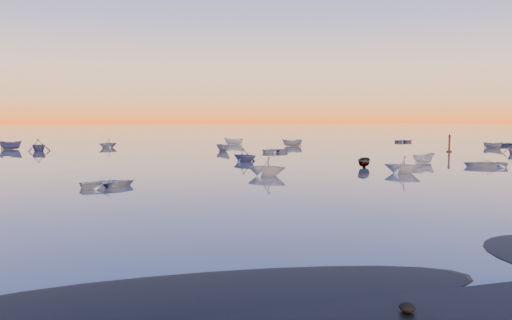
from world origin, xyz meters
name	(u,v)px	position (x,y,z in m)	size (l,w,h in m)	color
ground	(183,141)	(0.00, 100.00, 0.00)	(600.00, 600.00, 0.00)	#665C55
moored_fleet	(231,155)	(0.00, 53.00, 0.00)	(124.00, 58.00, 1.20)	silver
boat_near_center	(424,163)	(18.67, 34.32, 0.00)	(3.49, 1.48, 1.21)	silver
boat_near_right	(402,173)	(10.51, 26.10, 0.00)	(3.63, 1.63, 1.27)	silver
channel_marker	(449,144)	(34.39, 50.09, 1.16)	(0.83, 0.83, 2.94)	#46160F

